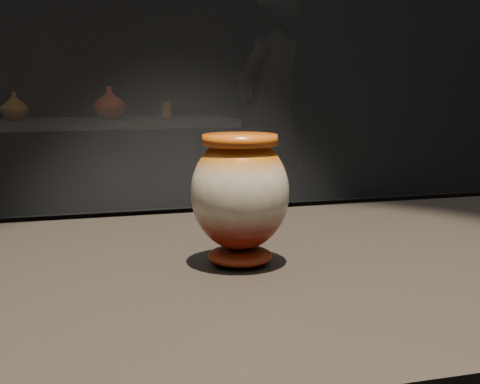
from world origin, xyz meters
name	(u,v)px	position (x,y,z in m)	size (l,w,h in m)	color
main_vase	(240,194)	(-0.09, 0.01, 1.00)	(0.16, 0.16, 0.19)	#681409
back_shelf	(82,160)	(-0.13, 3.58, 0.64)	(2.00, 0.60, 0.90)	black
back_vase_left	(14,106)	(-0.54, 3.62, 0.99)	(0.17, 0.17, 0.18)	#855B13
back_vase_mid	(110,103)	(0.06, 3.59, 1.01)	(0.20, 0.20, 0.21)	#681409
back_vase_right	(167,110)	(0.44, 3.59, 0.96)	(0.07, 0.07, 0.11)	#855B13
visitor	(271,114)	(1.24, 3.78, 0.91)	(0.66, 0.43, 1.81)	black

